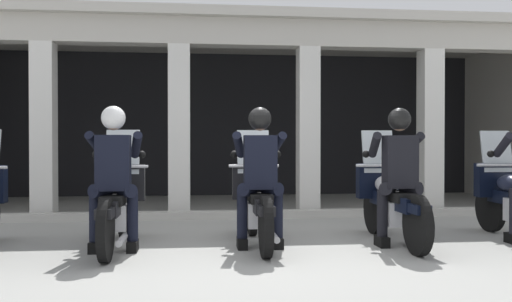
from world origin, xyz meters
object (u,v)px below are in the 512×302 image
motorcycle_left (118,203)px  police_officer_center (260,165)px  motorcycle_right (390,200)px  motorcycle_center (257,201)px  police_officer_left (114,166)px  police_officer_right (399,164)px

motorcycle_left → police_officer_center: police_officer_center is taller
motorcycle_right → motorcycle_left: bearing=178.3°
motorcycle_left → motorcycle_center: (1.60, 0.03, 0.00)m
police_officer_left → police_officer_right: size_ratio=1.00×
motorcycle_center → police_officer_right: bearing=-21.0°
police_officer_left → motorcycle_center: bearing=3.5°
police_officer_left → motorcycle_left: bearing=82.0°
motorcycle_left → police_officer_center: size_ratio=1.29×
motorcycle_center → motorcycle_left: bearing=172.0°
motorcycle_right → motorcycle_center: bearing=176.8°
motorcycle_center → motorcycle_right: same height
motorcycle_left → police_officer_center: 1.68m
police_officer_center → motorcycle_right: (1.60, 0.23, -0.44)m
motorcycle_center → police_officer_center: 0.52m
motorcycle_left → motorcycle_right: bearing=-8.0°
motorcycle_center → motorcycle_right: size_ratio=1.00×
police_officer_center → motorcycle_center: bearing=80.5°
motorcycle_left → police_officer_left: police_officer_left is taller
motorcycle_center → police_officer_right: 1.69m
motorcycle_left → police_officer_right: 3.24m
motorcycle_center → police_officer_center: bearing=-99.5°
motorcycle_left → police_officer_left: 0.52m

